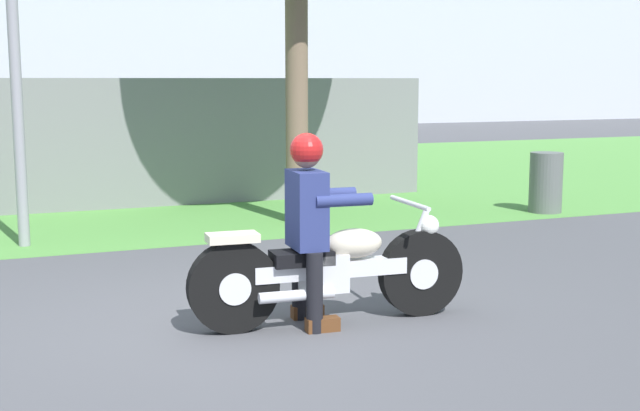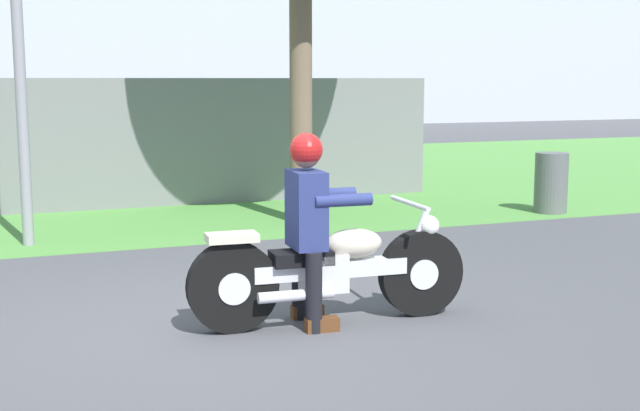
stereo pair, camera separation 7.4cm
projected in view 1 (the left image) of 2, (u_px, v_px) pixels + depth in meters
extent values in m
plane|color=#4C4C51|center=(218.00, 326.00, 6.14)|extent=(120.00, 120.00, 0.00)
cube|color=#549342|center=(77.00, 184.00, 14.41)|extent=(60.00, 12.00, 0.01)
cylinder|color=black|center=(421.00, 273.00, 6.40)|extent=(0.66, 0.16, 0.65)
cylinder|color=silver|center=(421.00, 273.00, 6.40)|extent=(0.24, 0.16, 0.23)
cylinder|color=black|center=(233.00, 287.00, 5.95)|extent=(0.66, 0.16, 0.65)
cylinder|color=silver|center=(233.00, 287.00, 5.95)|extent=(0.24, 0.16, 0.23)
cube|color=silver|center=(330.00, 269.00, 6.17)|extent=(1.17, 0.22, 0.12)
cube|color=silver|center=(324.00, 272.00, 6.15)|extent=(0.34, 0.26, 0.28)
ellipsoid|color=beige|center=(353.00, 243.00, 6.19)|extent=(0.46, 0.27, 0.22)
cube|color=black|center=(302.00, 258.00, 6.08)|extent=(0.46, 0.27, 0.10)
cube|color=beige|center=(232.00, 238.00, 5.90)|extent=(0.37, 0.22, 0.06)
cylinder|color=silver|center=(415.00, 241.00, 6.35)|extent=(0.26, 0.07, 0.53)
cylinder|color=silver|center=(410.00, 203.00, 6.29)|extent=(0.08, 0.66, 0.04)
sphere|color=white|center=(429.00, 226.00, 6.37)|extent=(0.16, 0.16, 0.16)
cylinder|color=silver|center=(297.00, 295.00, 5.96)|extent=(0.55, 0.12, 0.08)
cylinder|color=black|center=(300.00, 281.00, 6.30)|extent=(0.12, 0.12, 0.58)
cube|color=#593319|center=(307.00, 311.00, 6.35)|extent=(0.25, 0.12, 0.10)
cylinder|color=black|center=(315.00, 293.00, 5.96)|extent=(0.12, 0.12, 0.58)
cube|color=#593319|center=(323.00, 324.00, 6.01)|extent=(0.25, 0.12, 0.10)
cube|color=navy|center=(307.00, 209.00, 6.04)|extent=(0.25, 0.39, 0.56)
cylinder|color=navy|center=(328.00, 194.00, 6.26)|extent=(0.43, 0.12, 0.09)
cylinder|color=navy|center=(344.00, 200.00, 5.94)|extent=(0.43, 0.12, 0.09)
sphere|color=#996B4C|center=(307.00, 154.00, 5.98)|extent=(0.20, 0.20, 0.20)
sphere|color=#B21919|center=(307.00, 150.00, 5.98)|extent=(0.24, 0.24, 0.24)
cylinder|color=brown|center=(297.00, 96.00, 10.41)|extent=(0.28, 0.28, 3.16)
cylinder|color=#595E5B|center=(546.00, 182.00, 11.35)|extent=(0.44, 0.44, 0.81)
cube|color=slate|center=(201.00, 142.00, 12.01)|extent=(7.00, 0.06, 1.80)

